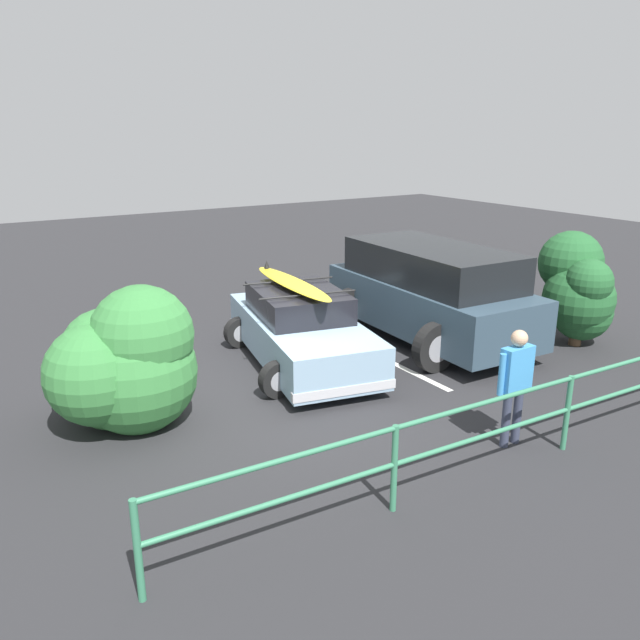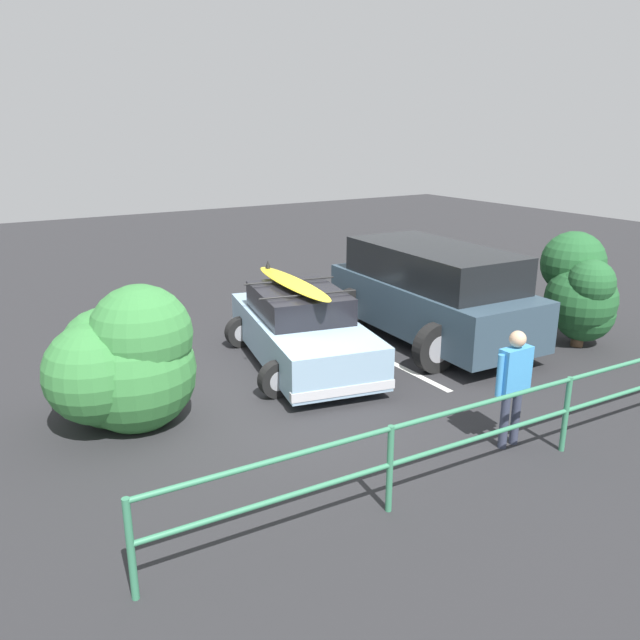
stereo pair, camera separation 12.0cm
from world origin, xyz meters
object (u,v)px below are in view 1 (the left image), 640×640
sedan_car (301,329)px  bush_near_left (119,365)px  person_bystander (516,377)px  suv_car (429,292)px  bush_near_right (578,291)px

sedan_car → bush_near_left: size_ratio=2.04×
sedan_car → person_bystander: sedan_car is taller
suv_car → bush_near_left: (6.00, 0.49, -0.08)m
suv_car → person_bystander: size_ratio=2.98×
person_bystander → bush_near_left: bush_near_left is taller
sedan_car → suv_car: suv_car is taller
bush_near_left → suv_car: bearing=-175.4°
sedan_car → bush_near_left: bush_near_left is taller
sedan_car → bush_near_right: bush_near_right is taller
bush_near_left → bush_near_right: bearing=172.3°
person_bystander → bush_near_left: (4.08, -3.28, -0.07)m
sedan_car → suv_car: bearing=174.9°
suv_car → person_bystander: 4.23m
person_bystander → suv_car: bearing=-117.0°
bush_near_left → bush_near_right: 8.33m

